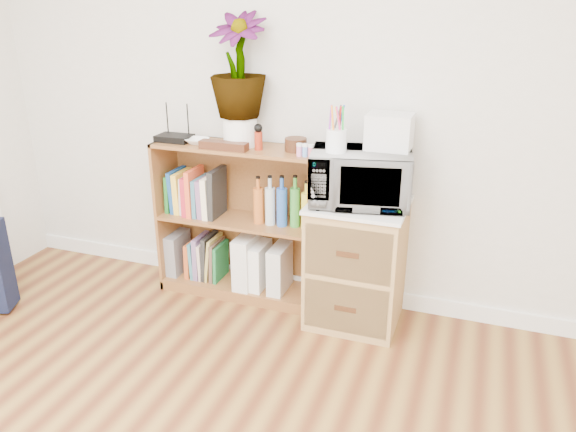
% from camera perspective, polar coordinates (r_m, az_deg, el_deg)
% --- Properties ---
extents(skirting_board, '(4.00, 0.02, 0.10)m').
position_cam_1_polar(skirting_board, '(3.60, 1.27, -6.85)').
color(skirting_board, white).
rests_on(skirting_board, ground).
extents(bookshelf, '(1.00, 0.30, 0.95)m').
position_cam_1_polar(bookshelf, '(3.41, -5.00, -0.64)').
color(bookshelf, brown).
rests_on(bookshelf, ground).
extents(wicker_unit, '(0.50, 0.45, 0.70)m').
position_cam_1_polar(wicker_unit, '(3.18, 6.94, -4.92)').
color(wicker_unit, '#9E7542').
rests_on(wicker_unit, ground).
extents(microwave, '(0.58, 0.44, 0.29)m').
position_cam_1_polar(microwave, '(2.98, 7.34, 3.89)').
color(microwave, white).
rests_on(microwave, wicker_unit).
extents(pen_cup, '(0.11, 0.11, 0.12)m').
position_cam_1_polar(pen_cup, '(2.90, 4.92, 7.65)').
color(pen_cup, white).
rests_on(pen_cup, microwave).
extents(small_appliance, '(0.23, 0.19, 0.18)m').
position_cam_1_polar(small_appliance, '(2.99, 10.28, 8.45)').
color(small_appliance, silver).
rests_on(small_appliance, microwave).
extents(router, '(0.20, 0.14, 0.04)m').
position_cam_1_polar(router, '(3.43, -11.46, 7.77)').
color(router, black).
rests_on(router, bookshelf).
extents(white_bowl, '(0.13, 0.13, 0.03)m').
position_cam_1_polar(white_bowl, '(3.34, -9.21, 7.53)').
color(white_bowl, white).
rests_on(white_bowl, bookshelf).
extents(plant_pot, '(0.19, 0.19, 0.17)m').
position_cam_1_polar(plant_pot, '(3.26, -4.88, 8.58)').
color(plant_pot, white).
rests_on(plant_pot, bookshelf).
extents(potted_plant, '(0.32, 0.32, 0.57)m').
position_cam_1_polar(potted_plant, '(3.20, -5.09, 15.00)').
color(potted_plant, '#326528').
rests_on(potted_plant, plant_pot).
extents(trinket_box, '(0.28, 0.07, 0.05)m').
position_cam_1_polar(trinket_box, '(3.19, -6.55, 7.12)').
color(trinket_box, '#32180D').
rests_on(trinket_box, bookshelf).
extents(kokeshi_doll, '(0.04, 0.04, 0.10)m').
position_cam_1_polar(kokeshi_doll, '(3.16, -3.02, 7.62)').
color(kokeshi_doll, '#9A2812').
rests_on(kokeshi_doll, bookshelf).
extents(wooden_bowl, '(0.12, 0.12, 0.07)m').
position_cam_1_polar(wooden_bowl, '(3.14, 0.79, 7.27)').
color(wooden_bowl, '#381E0F').
rests_on(wooden_bowl, bookshelf).
extents(paint_jars, '(0.12, 0.04, 0.06)m').
position_cam_1_polar(paint_jars, '(3.02, 1.75, 6.60)').
color(paint_jars, pink).
rests_on(paint_jars, bookshelf).
extents(file_box, '(0.08, 0.21, 0.27)m').
position_cam_1_polar(file_box, '(3.72, -11.13, -3.65)').
color(file_box, slate).
rests_on(file_box, bookshelf).
extents(magazine_holder_left, '(0.10, 0.26, 0.33)m').
position_cam_1_polar(magazine_holder_left, '(3.48, -4.13, -4.48)').
color(magazine_holder_left, silver).
rests_on(magazine_holder_left, bookshelf).
extents(magazine_holder_mid, '(0.09, 0.23, 0.28)m').
position_cam_1_polar(magazine_holder_mid, '(3.47, -2.95, -5.02)').
color(magazine_holder_mid, white).
rests_on(magazine_holder_mid, bookshelf).
extents(magazine_holder_right, '(0.09, 0.23, 0.29)m').
position_cam_1_polar(magazine_holder_right, '(3.42, -0.83, -5.32)').
color(magazine_holder_right, silver).
rests_on(magazine_holder_right, bookshelf).
extents(cookbooks, '(0.35, 0.20, 0.30)m').
position_cam_1_polar(cookbooks, '(3.48, -9.34, 2.31)').
color(cookbooks, '#1D6D25').
rests_on(cookbooks, bookshelf).
extents(liquor_bottles, '(0.35, 0.06, 0.30)m').
position_cam_1_polar(liquor_bottles, '(3.25, -0.49, 1.47)').
color(liquor_bottles, '#BF5F23').
rests_on(liquor_bottles, bookshelf).
extents(lower_books, '(0.23, 0.19, 0.29)m').
position_cam_1_polar(lower_books, '(3.62, -8.28, -4.20)').
color(lower_books, '#BE5121').
rests_on(lower_books, bookshelf).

